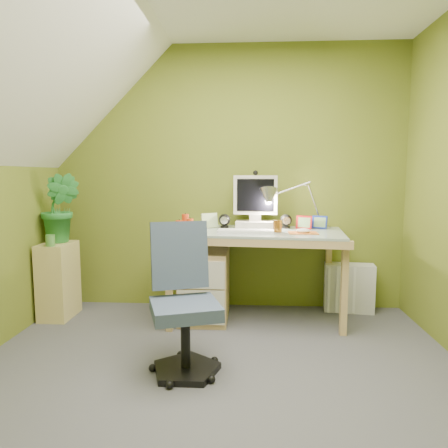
# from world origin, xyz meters

# --- Properties ---
(floor) EXTENTS (3.20, 3.20, 0.01)m
(floor) POSITION_xyz_m (0.00, 0.00, -0.01)
(floor) COLOR #4A4A4F
(floor) RESTS_ON ground
(wall_back) EXTENTS (3.20, 0.01, 2.40)m
(wall_back) POSITION_xyz_m (0.00, 1.60, 1.20)
(wall_back) COLOR olive
(wall_back) RESTS_ON floor
(wall_front) EXTENTS (3.20, 0.01, 2.40)m
(wall_front) POSITION_xyz_m (0.00, -1.60, 1.20)
(wall_front) COLOR olive
(wall_front) RESTS_ON floor
(slope_ceiling) EXTENTS (1.10, 3.20, 1.10)m
(slope_ceiling) POSITION_xyz_m (-1.00, 0.00, 1.85)
(slope_ceiling) COLOR white
(slope_ceiling) RESTS_ON wall_left
(desk) EXTENTS (1.50, 0.86, 0.77)m
(desk) POSITION_xyz_m (0.25, 1.23, 0.38)
(desk) COLOR tan
(desk) RESTS_ON floor
(monitor) EXTENTS (0.42, 0.25, 0.57)m
(monitor) POSITION_xyz_m (0.25, 1.41, 1.05)
(monitor) COLOR beige
(monitor) RESTS_ON desk
(speaker_left) EXTENTS (0.12, 0.12, 0.12)m
(speaker_left) POSITION_xyz_m (-0.02, 1.39, 0.83)
(speaker_left) COLOR black
(speaker_left) RESTS_ON desk
(speaker_right) EXTENTS (0.12, 0.12, 0.12)m
(speaker_right) POSITION_xyz_m (0.52, 1.39, 0.83)
(speaker_right) COLOR black
(speaker_right) RESTS_ON desk
(keyboard) EXTENTS (0.46, 0.16, 0.02)m
(keyboard) POSITION_xyz_m (0.17, 1.09, 0.78)
(keyboard) COLOR silver
(keyboard) RESTS_ON desk
(mousepad) EXTENTS (0.23, 0.17, 0.01)m
(mousepad) POSITION_xyz_m (0.63, 1.09, 0.77)
(mousepad) COLOR #BB5D1D
(mousepad) RESTS_ON desk
(mouse) EXTENTS (0.12, 0.08, 0.04)m
(mouse) POSITION_xyz_m (0.63, 1.09, 0.79)
(mouse) COLOR white
(mouse) RESTS_ON mousepad
(amber_tumbler) EXTENTS (0.09, 0.09, 0.10)m
(amber_tumbler) POSITION_xyz_m (0.43, 1.15, 0.82)
(amber_tumbler) COLOR #935915
(amber_tumbler) RESTS_ON desk
(candle_cluster) EXTENTS (0.20, 0.18, 0.13)m
(candle_cluster) POSITION_xyz_m (-0.35, 1.24, 0.83)
(candle_cluster) COLOR red
(candle_cluster) RESTS_ON desk
(photo_frame_red) EXTENTS (0.13, 0.07, 0.12)m
(photo_frame_red) POSITION_xyz_m (0.67, 1.35, 0.83)
(photo_frame_red) COLOR red
(photo_frame_red) RESTS_ON desk
(photo_frame_blue) EXTENTS (0.13, 0.07, 0.11)m
(photo_frame_blue) POSITION_xyz_m (0.81, 1.39, 0.83)
(photo_frame_blue) COLOR navy
(photo_frame_blue) RESTS_ON desk
(photo_frame_green) EXTENTS (0.14, 0.10, 0.13)m
(photo_frame_green) POSITION_xyz_m (-0.15, 1.37, 0.83)
(photo_frame_green) COLOR #A8BF83
(photo_frame_green) RESTS_ON desk
(desk_lamp) EXTENTS (0.57, 0.31, 0.59)m
(desk_lamp) POSITION_xyz_m (0.70, 1.41, 1.06)
(desk_lamp) COLOR silver
(desk_lamp) RESTS_ON desk
(side_ledge) EXTENTS (0.24, 0.37, 0.65)m
(side_ledge) POSITION_xyz_m (-1.45, 1.18, 0.33)
(side_ledge) COLOR tan
(side_ledge) RESTS_ON floor
(potted_plant) EXTENTS (0.34, 0.27, 0.60)m
(potted_plant) POSITION_xyz_m (-1.43, 1.23, 0.95)
(potted_plant) COLOR #297B31
(potted_plant) RESTS_ON side_ledge
(green_cup) EXTENTS (0.09, 0.09, 0.09)m
(green_cup) POSITION_xyz_m (-1.43, 1.03, 0.70)
(green_cup) COLOR #4A8738
(green_cup) RESTS_ON side_ledge
(task_chair) EXTENTS (0.58, 0.58, 0.83)m
(task_chair) POSITION_xyz_m (-0.19, 0.23, 0.42)
(task_chair) COLOR #38465C
(task_chair) RESTS_ON floor
(radiator) EXTENTS (0.45, 0.23, 0.43)m
(radiator) POSITION_xyz_m (1.11, 1.49, 0.22)
(radiator) COLOR silver
(radiator) RESTS_ON floor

